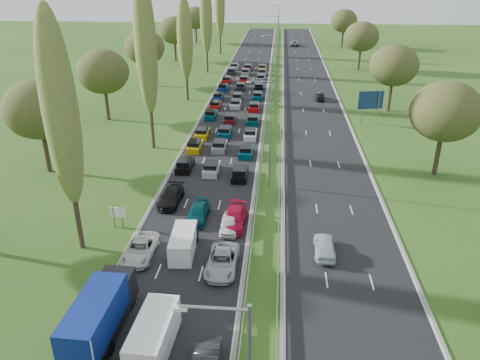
% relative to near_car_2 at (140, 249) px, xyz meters
% --- Properties ---
extents(ground, '(260.00, 260.00, 0.00)m').
position_rel_near_car_2_xyz_m(ground, '(10.50, 51.92, -0.74)').
color(ground, '#2E4C17').
rests_on(ground, ground).
extents(near_carriageway, '(10.50, 215.00, 0.04)m').
position_rel_near_car_2_xyz_m(near_carriageway, '(3.75, 54.42, -0.74)').
color(near_carriageway, black).
rests_on(near_carriageway, ground).
extents(far_carriageway, '(10.50, 215.00, 0.04)m').
position_rel_near_car_2_xyz_m(far_carriageway, '(17.25, 54.42, -0.74)').
color(far_carriageway, black).
rests_on(far_carriageway, ground).
extents(central_reservation, '(2.36, 215.00, 0.32)m').
position_rel_near_car_2_xyz_m(central_reservation, '(10.50, 54.42, -0.19)').
color(central_reservation, gray).
rests_on(central_reservation, ground).
extents(lamp_columns, '(0.18, 140.18, 12.00)m').
position_rel_near_car_2_xyz_m(lamp_columns, '(10.50, 49.92, 5.26)').
color(lamp_columns, gray).
rests_on(lamp_columns, ground).
extents(poplar_row, '(2.80, 127.80, 22.44)m').
position_rel_near_car_2_xyz_m(poplar_row, '(-5.50, 40.08, 11.65)').
color(poplar_row, '#2D2116').
rests_on(poplar_row, ground).
extents(woodland_left, '(8.00, 166.00, 11.10)m').
position_rel_near_car_2_xyz_m(woodland_left, '(-16.00, 34.54, 6.94)').
color(woodland_left, '#2D2116').
rests_on(woodland_left, ground).
extents(woodland_right, '(8.00, 153.00, 11.10)m').
position_rel_near_car_2_xyz_m(woodland_right, '(30.00, 38.58, 6.94)').
color(woodland_right, '#2D2116').
rests_on(woodland_right, ground).
extents(traffic_queue_fill, '(9.04, 67.73, 0.80)m').
position_rel_near_car_2_xyz_m(traffic_queue_fill, '(3.71, 49.16, -0.30)').
color(traffic_queue_fill, black).
rests_on(traffic_queue_fill, ground).
extents(near_car_2, '(2.46, 5.20, 1.44)m').
position_rel_near_car_2_xyz_m(near_car_2, '(0.00, 0.00, 0.00)').
color(near_car_2, silver).
rests_on(near_car_2, near_carriageway).
extents(near_car_3, '(2.28, 5.06, 1.44)m').
position_rel_near_car_2_xyz_m(near_car_3, '(0.45, 9.83, 0.00)').
color(near_car_3, black).
rests_on(near_car_3, near_carriageway).
extents(near_car_6, '(2.47, 5.22, 1.44)m').
position_rel_near_car_2_xyz_m(near_car_6, '(3.59, -9.95, 0.00)').
color(near_car_6, gray).
rests_on(near_car_6, near_carriageway).
extents(near_car_7, '(2.04, 4.67, 1.34)m').
position_rel_near_car_2_xyz_m(near_car_7, '(3.80, 6.78, -0.05)').
color(near_car_7, '#044149').
rests_on(near_car_7, near_carriageway).
extents(near_car_10, '(2.54, 5.34, 1.47)m').
position_rel_near_car_2_xyz_m(near_car_10, '(7.14, -1.29, 0.02)').
color(near_car_10, '#AAAFB4').
rests_on(near_car_10, near_carriageway).
extents(near_car_11, '(2.33, 5.22, 1.49)m').
position_rel_near_car_2_xyz_m(near_car_11, '(7.48, 5.90, 0.03)').
color(near_car_11, '#AB0A2E').
rests_on(near_car_11, near_carriageway).
extents(near_car_12, '(1.65, 3.98, 1.35)m').
position_rel_near_car_2_xyz_m(near_car_12, '(7.04, 4.89, -0.04)').
color(near_car_12, white).
rests_on(near_car_12, near_carriageway).
extents(far_car_0, '(1.84, 4.39, 1.49)m').
position_rel_near_car_2_xyz_m(far_car_0, '(15.60, 1.67, 0.03)').
color(far_car_0, silver).
rests_on(far_car_0, far_carriageway).
extents(far_car_1, '(1.60, 4.02, 1.30)m').
position_rel_near_car_2_xyz_m(far_car_1, '(18.78, 53.18, -0.07)').
color(far_car_1, black).
rests_on(far_car_1, far_carriageway).
extents(far_car_2, '(2.86, 5.84, 1.60)m').
position_rel_near_car_2_xyz_m(far_car_2, '(15.52, 118.51, 0.08)').
color(far_car_2, gray).
rests_on(far_car_2, far_carriageway).
extents(blue_lorry, '(2.33, 8.37, 3.54)m').
position_rel_near_car_2_xyz_m(blue_lorry, '(0.14, -9.48, 1.11)').
color(blue_lorry, black).
rests_on(blue_lorry, near_carriageway).
extents(white_van_front, '(2.20, 5.60, 2.25)m').
position_rel_near_car_2_xyz_m(white_van_front, '(3.84, -10.14, 0.42)').
color(white_van_front, white).
rests_on(white_van_front, near_carriageway).
extents(white_van_rear, '(1.91, 4.86, 1.96)m').
position_rel_near_car_2_xyz_m(white_van_rear, '(3.55, 0.96, 0.27)').
color(white_van_rear, white).
rests_on(white_van_rear, near_carriageway).
extents(info_sign, '(1.50, 0.18, 2.10)m').
position_rel_near_car_2_xyz_m(info_sign, '(-3.40, 4.59, 0.63)').
color(info_sign, gray).
rests_on(info_sign, ground).
extents(direction_sign, '(3.93, 0.95, 5.20)m').
position_rel_near_car_2_xyz_m(direction_sign, '(25.40, 39.18, 2.83)').
color(direction_sign, gray).
rests_on(direction_sign, ground).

